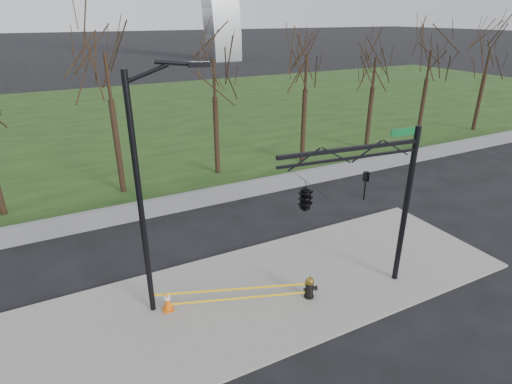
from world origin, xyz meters
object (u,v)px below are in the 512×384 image
street_light (146,183)px  traffic_cone (168,301)px  traffic_signal_mast (327,192)px  fire_hydrant (310,288)px

street_light → traffic_cone: bearing=-32.5°
traffic_cone → street_light: 4.25m
street_light → traffic_signal_mast: size_ratio=1.37×
fire_hydrant → traffic_signal_mast: traffic_signal_mast is taller
fire_hydrant → street_light: size_ratio=0.10×
traffic_cone → street_light: bearing=135.2°
fire_hydrant → traffic_signal_mast: (0.32, -0.16, 3.65)m
street_light → traffic_signal_mast: (5.18, -2.01, -0.55)m
traffic_cone → street_light: street_light is taller
fire_hydrant → street_light: street_light is taller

